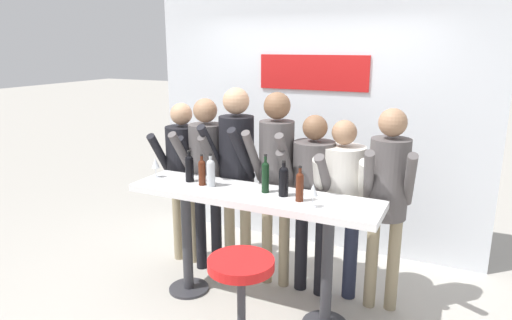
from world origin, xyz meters
The scene contains 19 objects.
ground_plane centered at (0.00, 0.00, 0.00)m, with size 40.00×40.00×0.00m, color #B2ADA3.
back_wall centered at (0.00, 1.52, 1.40)m, with size 3.67×0.12×2.79m.
tasting_table centered at (0.00, 0.00, 0.84)m, with size 2.07×0.51×1.03m.
bar_stool centered at (0.22, -0.63, 0.52)m, with size 0.48×0.48×0.77m.
person_far_left centered at (-1.00, 0.49, 1.02)m, with size 0.41×0.52×1.64m.
person_left centered at (-0.67, 0.41, 1.07)m, with size 0.39×0.51×1.71m.
person_center_left centered at (-0.36, 0.41, 1.15)m, with size 0.40×0.54×1.82m.
person_center centered at (0.02, 0.44, 1.13)m, with size 0.37×0.52×1.79m.
person_center_right centered at (0.36, 0.45, 1.00)m, with size 0.45×0.54×1.62m.
person_right centered at (0.61, 0.48, 0.97)m, with size 0.51×0.59×1.59m.
person_far_right centered at (0.99, 0.45, 1.07)m, with size 0.43×0.55×1.71m.
wine_bottle_0 centered at (0.42, -0.04, 1.15)m, with size 0.06×0.06×0.28m.
wine_bottle_1 centered at (-0.62, 0.04, 1.16)m, with size 0.07×0.07×0.28m.
wine_bottle_2 centered at (0.10, 0.05, 1.17)m, with size 0.06×0.06×0.31m.
wine_bottle_3 centered at (-0.47, 0.00, 1.15)m, with size 0.06×0.06×0.27m.
wine_bottle_4 centered at (-0.38, 0.00, 1.16)m, with size 0.07×0.07×0.28m.
wine_bottle_5 centered at (0.26, 0.03, 1.16)m, with size 0.08×0.08×0.28m.
wine_glass_0 centered at (-0.96, 0.02, 1.15)m, with size 0.07×0.07×0.18m.
wine_glass_1 centered at (0.55, -0.12, 1.15)m, with size 0.07×0.07×0.18m.
Camera 1 is at (1.51, -3.14, 2.18)m, focal length 32.00 mm.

